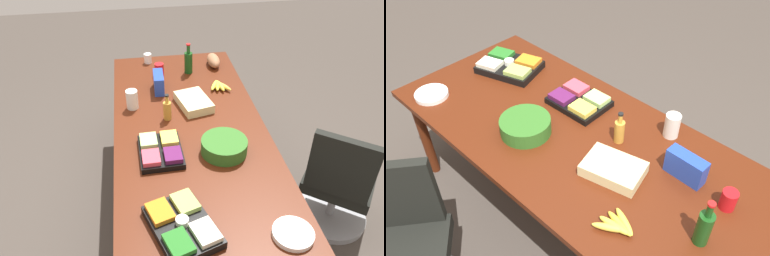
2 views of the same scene
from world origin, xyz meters
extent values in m
plane|color=#453D37|center=(0.00, 0.00, 0.00)|extent=(10.00, 10.00, 0.00)
cube|color=#4D1D0C|center=(0.00, 0.00, 0.76)|extent=(2.51, 1.09, 0.04)
cylinder|color=#4D1D0C|center=(-1.17, -0.46, 0.37)|extent=(0.07, 0.07, 0.74)
cylinder|color=#4D1D0C|center=(-1.17, 0.46, 0.37)|extent=(0.07, 0.07, 0.74)
cylinder|color=gray|center=(0.29, 1.08, 0.03)|extent=(0.56, 0.56, 0.05)
cylinder|color=gray|center=(0.29, 1.08, 0.24)|extent=(0.06, 0.06, 0.37)
cube|color=black|center=(0.29, 1.08, 0.42)|extent=(0.67, 0.67, 0.09)
cube|color=black|center=(0.47, 0.94, 0.70)|extent=(0.31, 0.38, 0.46)
cube|color=black|center=(0.88, -0.18, 0.80)|extent=(0.49, 0.42, 0.05)
cube|color=orange|center=(0.79, -0.29, 0.84)|extent=(0.19, 0.16, 0.03)
cube|color=#277125|center=(1.01, -0.22, 0.84)|extent=(0.19, 0.16, 0.03)
cube|color=#9EC05A|center=(0.74, -0.15, 0.84)|extent=(0.19, 0.16, 0.03)
cube|color=beige|center=(0.96, -0.08, 0.84)|extent=(0.19, 0.16, 0.03)
cylinder|color=white|center=(0.88, -0.18, 0.85)|extent=(0.09, 0.09, 0.04)
cylinder|color=#2F6722|center=(0.28, 0.18, 0.83)|extent=(0.39, 0.39, 0.10)
cylinder|color=gold|center=(-0.17, -0.15, 0.85)|extent=(0.07, 0.07, 0.14)
cylinder|color=gold|center=(-0.17, -0.15, 0.95)|extent=(0.03, 0.03, 0.05)
cylinder|color=black|center=(-0.17, -0.15, 0.98)|extent=(0.04, 0.04, 0.01)
cylinder|color=red|center=(-0.87, -0.15, 0.83)|extent=(0.10, 0.10, 0.11)
cube|color=beige|center=(-0.32, 0.07, 0.81)|extent=(0.36, 0.29, 0.07)
cylinder|color=white|center=(1.01, 0.38, 0.79)|extent=(0.25, 0.25, 0.03)
ellipsoid|color=yellow|center=(-0.57, 0.29, 0.80)|extent=(0.17, 0.11, 0.04)
ellipsoid|color=gold|center=(-0.56, 0.32, 0.80)|extent=(0.17, 0.07, 0.04)
ellipsoid|color=yellow|center=(-0.55, 0.34, 0.80)|extent=(0.17, 0.05, 0.04)
ellipsoid|color=yellow|center=(-0.54, 0.37, 0.80)|extent=(0.16, 0.12, 0.04)
cylinder|color=#164616|center=(-0.88, 0.12, 0.87)|extent=(0.09, 0.09, 0.19)
cylinder|color=#164616|center=(-0.88, 0.12, 1.01)|extent=(0.04, 0.04, 0.07)
cylinder|color=red|center=(-0.88, 0.12, 1.05)|extent=(0.05, 0.05, 0.01)
cylinder|color=white|center=(-0.37, -0.40, 0.85)|extent=(0.09, 0.09, 0.15)
cube|color=black|center=(0.23, -0.24, 0.80)|extent=(0.37, 0.29, 0.04)
cube|color=#B3E57E|center=(0.14, -0.31, 0.83)|extent=(0.15, 0.12, 0.03)
cube|color=#E04457|center=(0.32, -0.31, 0.83)|extent=(0.15, 0.12, 0.03)
cube|color=#F1D44C|center=(0.14, -0.17, 0.83)|extent=(0.15, 0.12, 0.03)
cube|color=#571A4F|center=(0.32, -0.17, 0.83)|extent=(0.15, 0.12, 0.03)
ellipsoid|color=#A16B48|center=(-0.98, 0.37, 0.83)|extent=(0.24, 0.11, 0.10)
cube|color=#2243B0|center=(-0.61, -0.17, 0.85)|extent=(0.22, 0.09, 0.15)
cylinder|color=white|center=(-1.13, -0.23, 0.82)|extent=(0.09, 0.09, 0.09)
camera|label=1|loc=(2.23, -0.35, 2.43)|focal=36.41mm
camera|label=2|loc=(-1.21, 1.28, 2.41)|focal=37.99mm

